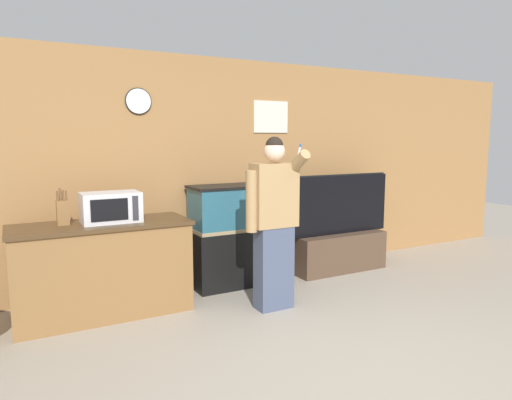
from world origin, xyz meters
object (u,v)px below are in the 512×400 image
object	(u,v)px
aquarium_on_stand	(231,235)
person_standing	(273,221)
knife_block	(63,212)
microwave	(111,207)
counter_island	(103,269)
tv_on_stand	(339,242)

from	to	relation	value
aquarium_on_stand	person_standing	world-z (taller)	person_standing
knife_block	microwave	bearing A→B (deg)	-8.40
knife_block	person_standing	world-z (taller)	person_standing
counter_island	person_standing	size ratio (longest dim) A/B	0.96
tv_on_stand	knife_block	bearing A→B (deg)	-179.25
person_standing	tv_on_stand	bearing A→B (deg)	27.60
microwave	tv_on_stand	size ratio (longest dim) A/B	0.35
microwave	knife_block	world-z (taller)	knife_block
counter_island	knife_block	distance (m)	0.66
microwave	aquarium_on_stand	distance (m)	1.45
microwave	person_standing	bearing A→B (deg)	-24.21
counter_island	person_standing	xyz separation A→B (m)	(1.50, -0.64, 0.44)
tv_on_stand	aquarium_on_stand	bearing A→B (deg)	174.74
microwave	aquarium_on_stand	xyz separation A→B (m)	(1.36, 0.24, -0.45)
microwave	aquarium_on_stand	bearing A→B (deg)	9.95
microwave	knife_block	bearing A→B (deg)	171.60
microwave	tv_on_stand	world-z (taller)	tv_on_stand
microwave	knife_block	xyz separation A→B (m)	(-0.42, 0.06, -0.02)
knife_block	aquarium_on_stand	bearing A→B (deg)	5.69
aquarium_on_stand	person_standing	bearing A→B (deg)	-86.72
knife_block	person_standing	bearing A→B (deg)	-20.85
counter_island	aquarium_on_stand	world-z (taller)	aquarium_on_stand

